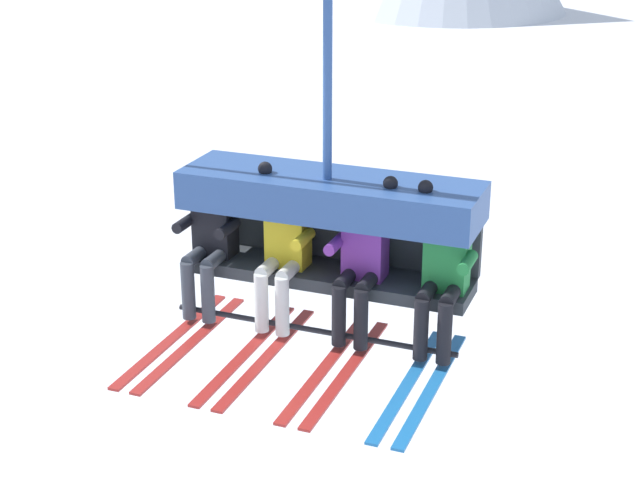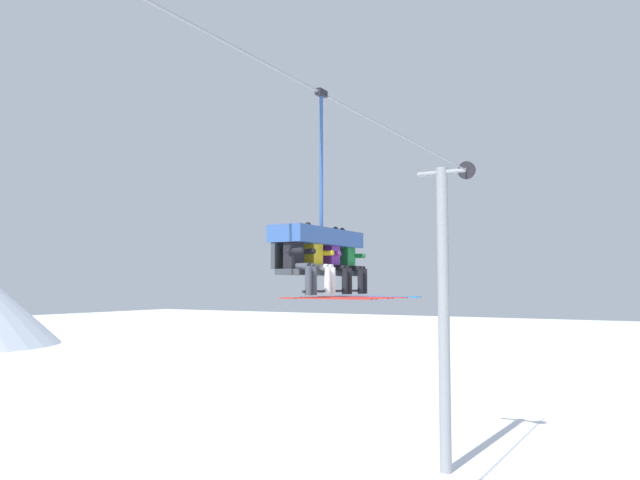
{
  "view_description": "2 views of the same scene",
  "coord_description": "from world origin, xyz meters",
  "px_view_note": "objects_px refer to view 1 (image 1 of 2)",
  "views": [
    {
      "loc": [
        1.84,
        -7.44,
        9.06
      ],
      "look_at": [
        -0.76,
        -0.72,
        6.24
      ],
      "focal_mm": 55.0,
      "sensor_mm": 36.0,
      "label": 1
    },
    {
      "loc": [
        -10.51,
        -6.47,
        5.76
      ],
      "look_at": [
        -0.85,
        -0.88,
        6.57
      ],
      "focal_mm": 35.0,
      "sensor_mm": 36.0,
      "label": 2
    }
  ],
  "objects_px": {
    "skier_black": "(208,241)",
    "skier_green": "(442,272)",
    "skier_purple": "(360,260)",
    "chairlift_chair": "(331,209)",
    "skier_yellow": "(282,249)"
  },
  "relations": [
    {
      "from": "skier_purple",
      "to": "skier_green",
      "type": "relative_size",
      "value": 1.0
    },
    {
      "from": "skier_purple",
      "to": "skier_green",
      "type": "xyz_separation_m",
      "value": [
        0.64,
        0.0,
        0.0
      ]
    },
    {
      "from": "skier_yellow",
      "to": "skier_green",
      "type": "distance_m",
      "value": 1.28
    },
    {
      "from": "skier_purple",
      "to": "chairlift_chair",
      "type": "bearing_deg",
      "value": 146.63
    },
    {
      "from": "skier_yellow",
      "to": "skier_purple",
      "type": "relative_size",
      "value": 1.0
    },
    {
      "from": "skier_purple",
      "to": "skier_yellow",
      "type": "bearing_deg",
      "value": 180.0
    },
    {
      "from": "skier_black",
      "to": "skier_green",
      "type": "xyz_separation_m",
      "value": [
        1.92,
        0.01,
        0.02
      ]
    },
    {
      "from": "chairlift_chair",
      "to": "skier_green",
      "type": "bearing_deg",
      "value": -12.55
    },
    {
      "from": "chairlift_chair",
      "to": "skier_black",
      "type": "xyz_separation_m",
      "value": [
        -0.96,
        -0.22,
        -0.32
      ]
    },
    {
      "from": "skier_yellow",
      "to": "skier_purple",
      "type": "bearing_deg",
      "value": 0.0
    },
    {
      "from": "skier_black",
      "to": "skier_purple",
      "type": "relative_size",
      "value": 1.0
    },
    {
      "from": "skier_black",
      "to": "skier_yellow",
      "type": "bearing_deg",
      "value": 0.61
    },
    {
      "from": "skier_black",
      "to": "skier_green",
      "type": "relative_size",
      "value": 1.0
    },
    {
      "from": "chairlift_chair",
      "to": "skier_purple",
      "type": "bearing_deg",
      "value": -33.37
    },
    {
      "from": "chairlift_chair",
      "to": "skier_green",
      "type": "height_order",
      "value": "chairlift_chair"
    }
  ]
}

